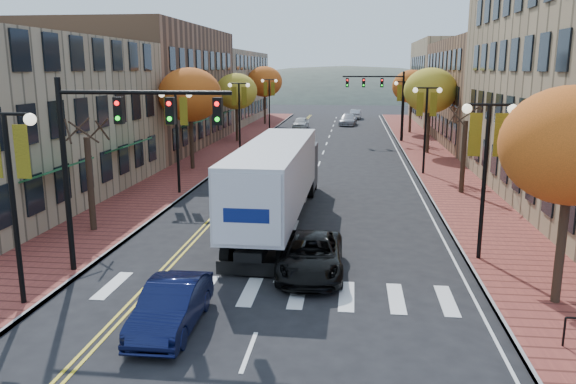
% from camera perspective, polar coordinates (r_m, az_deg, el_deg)
% --- Properties ---
extents(ground, '(200.00, 200.00, 0.00)m').
position_cam_1_polar(ground, '(17.12, -2.74, -12.76)').
color(ground, black).
rests_on(ground, ground).
extents(sidewalk_left, '(4.00, 85.00, 0.15)m').
position_cam_1_polar(sidewalk_left, '(49.69, -6.93, 4.01)').
color(sidewalk_left, brown).
rests_on(sidewalk_left, ground).
extents(sidewalk_right, '(4.00, 85.00, 0.15)m').
position_cam_1_polar(sidewalk_right, '(48.74, 14.15, 3.56)').
color(sidewalk_right, brown).
rests_on(sidewalk_right, ground).
extents(building_left_mid, '(12.00, 24.00, 11.00)m').
position_cam_1_polar(building_left_mid, '(54.92, -14.49, 10.20)').
color(building_left_mid, brown).
rests_on(building_left_mid, ground).
extents(building_left_far, '(12.00, 26.00, 9.50)m').
position_cam_1_polar(building_left_far, '(78.79, -7.89, 10.49)').
color(building_left_far, '#9E8966').
rests_on(building_left_far, ground).
extents(building_right_mid, '(15.00, 24.00, 10.00)m').
position_cam_1_polar(building_right_mid, '(59.49, 22.46, 9.32)').
color(building_right_mid, brown).
rests_on(building_right_mid, ground).
extents(building_right_far, '(15.00, 20.00, 11.00)m').
position_cam_1_polar(building_right_far, '(80.88, 18.30, 10.57)').
color(building_right_far, '#9E8966').
rests_on(building_right_far, ground).
extents(tree_left_a, '(0.28, 0.28, 4.20)m').
position_cam_1_polar(tree_left_a, '(26.48, -19.44, 0.76)').
color(tree_left_a, '#382619').
rests_on(tree_left_a, sidewalk_left).
extents(tree_left_b, '(4.48, 4.48, 7.21)m').
position_cam_1_polar(tree_left_b, '(40.99, -9.93, 9.69)').
color(tree_left_b, '#382619').
rests_on(tree_left_b, sidewalk_left).
extents(tree_left_c, '(4.16, 4.16, 6.69)m').
position_cam_1_polar(tree_left_c, '(56.52, -5.28, 10.13)').
color(tree_left_c, '#382619').
rests_on(tree_left_c, sidewalk_left).
extents(tree_left_d, '(4.61, 4.61, 7.42)m').
position_cam_1_polar(tree_left_d, '(74.21, -2.39, 11.14)').
color(tree_left_d, '#382619').
rests_on(tree_left_d, sidewalk_left).
extents(tree_right_a, '(4.16, 4.16, 6.69)m').
position_cam_1_polar(tree_right_a, '(18.57, 26.88, 4.20)').
color(tree_right_a, '#382619').
rests_on(tree_right_a, sidewalk_right).
extents(tree_right_b, '(0.28, 0.28, 4.20)m').
position_cam_1_polar(tree_right_b, '(34.26, 17.39, 3.42)').
color(tree_right_b, '#382619').
rests_on(tree_right_b, sidewalk_right).
extents(tree_right_c, '(4.48, 4.48, 7.21)m').
position_cam_1_polar(tree_right_c, '(49.73, 14.26, 9.95)').
color(tree_right_c, '#382619').
rests_on(tree_right_c, sidewalk_right).
extents(tree_right_d, '(4.35, 4.35, 7.00)m').
position_cam_1_polar(tree_right_d, '(65.62, 12.45, 10.42)').
color(tree_right_d, '#382619').
rests_on(tree_right_d, sidewalk_right).
extents(lamp_left_a, '(1.96, 0.36, 6.05)m').
position_cam_1_polar(lamp_left_a, '(18.55, -26.42, 1.85)').
color(lamp_left_a, black).
rests_on(lamp_left_a, ground).
extents(lamp_left_b, '(1.96, 0.36, 6.05)m').
position_cam_1_polar(lamp_left_b, '(33.00, -11.27, 7.00)').
color(lamp_left_b, black).
rests_on(lamp_left_b, ground).
extents(lamp_left_c, '(1.96, 0.36, 6.05)m').
position_cam_1_polar(lamp_left_c, '(50.39, -4.98, 9.00)').
color(lamp_left_c, black).
rests_on(lamp_left_c, ground).
extents(lamp_left_d, '(1.96, 0.36, 6.05)m').
position_cam_1_polar(lamp_left_d, '(68.09, -1.92, 9.92)').
color(lamp_left_d, black).
rests_on(lamp_left_d, ground).
extents(lamp_right_a, '(1.96, 0.36, 6.05)m').
position_cam_1_polar(lamp_right_a, '(22.04, 19.51, 3.93)').
color(lamp_right_a, black).
rests_on(lamp_right_a, ground).
extents(lamp_right_b, '(1.96, 0.36, 6.05)m').
position_cam_1_polar(lamp_right_b, '(39.70, 13.86, 7.77)').
color(lamp_right_b, black).
rests_on(lamp_right_b, ground).
extents(lamp_right_c, '(1.96, 0.36, 6.05)m').
position_cam_1_polar(lamp_right_c, '(57.57, 11.68, 9.21)').
color(lamp_right_c, black).
rests_on(lamp_right_c, ground).
extents(traffic_mast_near, '(6.10, 0.35, 7.00)m').
position_cam_1_polar(traffic_mast_near, '(20.11, -17.11, 5.15)').
color(traffic_mast_near, black).
rests_on(traffic_mast_near, ground).
extents(traffic_mast_far, '(6.10, 0.34, 7.00)m').
position_cam_1_polar(traffic_mast_far, '(57.40, 9.67, 9.91)').
color(traffic_mast_far, black).
rests_on(traffic_mast_far, ground).
extents(semi_truck, '(2.74, 16.00, 3.99)m').
position_cam_1_polar(semi_truck, '(26.66, -0.93, 1.74)').
color(semi_truck, black).
rests_on(semi_truck, ground).
extents(navy_sedan, '(1.51, 4.20, 1.38)m').
position_cam_1_polar(navy_sedan, '(16.60, -11.77, -11.25)').
color(navy_sedan, '#0D1134').
rests_on(navy_sedan, ground).
extents(black_suv, '(2.48, 5.07, 1.39)m').
position_cam_1_polar(black_suv, '(20.37, 2.33, -6.45)').
color(black_suv, black).
rests_on(black_suv, ground).
extents(car_far_white, '(2.00, 4.32, 1.43)m').
position_cam_1_polar(car_far_white, '(69.65, 1.31, 7.03)').
color(car_far_white, silver).
rests_on(car_far_white, ground).
extents(car_far_silver, '(2.56, 5.21, 1.46)m').
position_cam_1_polar(car_far_silver, '(74.34, 6.13, 7.32)').
color(car_far_silver, '#9C9CA3').
rests_on(car_far_silver, ground).
extents(car_far_oncoming, '(1.79, 4.27, 1.37)m').
position_cam_1_polar(car_far_oncoming, '(84.00, 6.90, 7.85)').
color(car_far_oncoming, '#B9B9C1').
rests_on(car_far_oncoming, ground).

